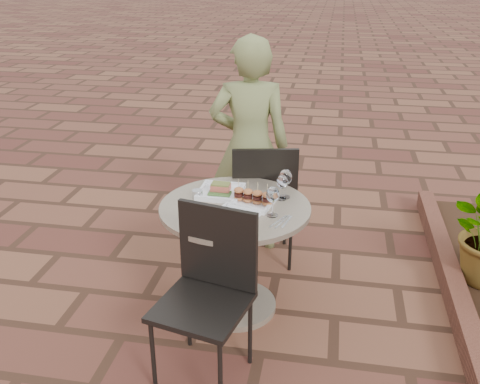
% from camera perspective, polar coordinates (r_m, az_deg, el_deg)
% --- Properties ---
extents(ground, '(60.00, 60.00, 0.00)m').
position_cam_1_polar(ground, '(3.58, -3.68, -11.79)').
color(ground, brown).
rests_on(ground, ground).
extents(cafe_table, '(0.90, 0.90, 0.73)m').
position_cam_1_polar(cafe_table, '(3.28, -0.52, -5.33)').
color(cafe_table, gray).
rests_on(cafe_table, ground).
extents(chair_far, '(0.52, 0.52, 0.93)m').
position_cam_1_polar(chair_far, '(3.74, 2.54, -0.37)').
color(chair_far, black).
rests_on(chair_far, ground).
extents(chair_near, '(0.53, 0.53, 0.93)m').
position_cam_1_polar(chair_near, '(2.80, -3.26, -9.43)').
color(chair_near, black).
rests_on(chair_near, ground).
extents(diner, '(0.64, 0.47, 1.61)m').
position_cam_1_polar(diner, '(3.92, 1.02, 4.84)').
color(diner, olive).
rests_on(diner, ground).
extents(plate_salmon, '(0.27, 0.27, 0.07)m').
position_cam_1_polar(plate_salmon, '(3.31, -2.07, 0.11)').
color(plate_salmon, white).
rests_on(plate_salmon, cafe_table).
extents(plate_sliders, '(0.27, 0.27, 0.15)m').
position_cam_1_polar(plate_sliders, '(3.17, 1.36, -0.75)').
color(plate_sliders, white).
rests_on(plate_sliders, cafe_table).
extents(plate_tuna, '(0.29, 0.29, 0.03)m').
position_cam_1_polar(plate_tuna, '(3.02, -0.47, -2.51)').
color(plate_tuna, white).
rests_on(plate_tuna, cafe_table).
extents(wine_glass_right, '(0.08, 0.08, 0.18)m').
position_cam_1_polar(wine_glass_right, '(3.00, 3.51, -0.36)').
color(wine_glass_right, white).
rests_on(wine_glass_right, cafe_table).
extents(wine_glass_mid, '(0.07, 0.07, 0.16)m').
position_cam_1_polar(wine_glass_mid, '(3.22, 4.52, 1.03)').
color(wine_glass_mid, white).
rests_on(wine_glass_mid, cafe_table).
extents(wine_glass_far, '(0.08, 0.08, 0.18)m').
position_cam_1_polar(wine_glass_far, '(3.23, 4.88, 1.53)').
color(wine_glass_far, white).
rests_on(wine_glass_far, cafe_table).
extents(steel_ramekin, '(0.07, 0.07, 0.05)m').
position_cam_1_polar(steel_ramekin, '(3.27, -4.56, -0.21)').
color(steel_ramekin, silver).
rests_on(steel_ramekin, cafe_table).
extents(cutlery_set, '(0.14, 0.20, 0.00)m').
position_cam_1_polar(cutlery_set, '(2.99, 4.55, -3.16)').
color(cutlery_set, silver).
rests_on(cutlery_set, cafe_table).
extents(planter_curb, '(0.12, 3.00, 0.15)m').
position_cam_1_polar(planter_curb, '(3.81, 21.96, -9.97)').
color(planter_curb, brown).
rests_on(planter_curb, ground).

